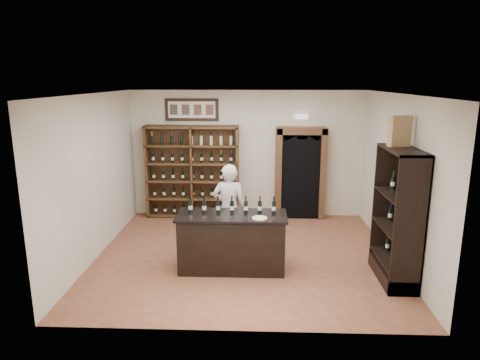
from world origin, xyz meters
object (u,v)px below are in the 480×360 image
Objects in this scene: side_cabinet at (398,237)px; shopkeeper at (229,208)px; wine_crate at (400,131)px; tasting_counter at (232,242)px; wine_shelf at (193,172)px; counter_bottle_0 at (190,206)px.

side_cabinet is 3.03m from shopkeeper.
side_cabinet is at bearing -92.98° from wine_crate.
shopkeeper reaches higher than tasting_counter.
wine_crate is (-0.04, 0.22, 1.69)m from side_cabinet.
counter_bottle_0 is (0.38, -2.84, 0.01)m from wine_shelf.
counter_bottle_0 reaches higher than tasting_counter.
shopkeeper is 3.32m from wine_crate.
shopkeeper is (1.00, -2.13, -0.24)m from wine_shelf.
wine_crate is at bearing -38.51° from wine_shelf.
wine_shelf and side_cabinet have the same top height.
counter_bottle_0 is 0.17× the size of shopkeeper.
wine_shelf is 3.19m from tasting_counter.
counter_bottle_0 is 0.61× the size of wine_crate.
tasting_counter is at bearing -7.13° from counter_bottle_0.
wine_shelf is 2.87m from counter_bottle_0.
counter_bottle_0 is 3.66m from wine_crate.
tasting_counter is (1.10, -2.93, -0.61)m from wine_shelf.
side_cabinet is 1.28× the size of shopkeeper.
wine_crate is at bearing -2.82° from counter_bottle_0.
shopkeeper is (-0.10, 0.81, 0.36)m from tasting_counter.
wine_shelf is at bearing -64.83° from shopkeeper.
wine_crate is (3.78, -3.01, 1.34)m from wine_shelf.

